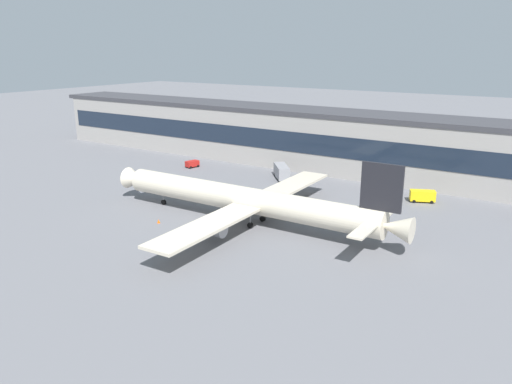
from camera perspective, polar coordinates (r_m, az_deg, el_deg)
name	(u,v)px	position (r m, az deg, el deg)	size (l,w,h in m)	color
ground_plane	(211,221)	(95.52, -5.19, -3.31)	(600.00, 600.00, 0.00)	slate
terminal_building	(326,140)	(135.51, 8.09, 5.96)	(193.39, 16.18, 15.95)	#9E9993
airliner	(249,200)	(92.45, -0.85, -0.96)	(61.98, 53.48, 14.65)	beige
baggage_tug	(192,164)	(138.29, -7.39, 3.27)	(2.80, 3.97, 1.85)	red
crew_van	(422,195)	(111.92, 18.60, -0.38)	(5.65, 4.11, 2.55)	yellow
fuel_truck	(281,171)	(125.71, 2.96, 2.44)	(7.56, 8.22, 3.35)	gray
traffic_cone_0	(159,221)	(95.56, -11.17, -3.31)	(0.60, 0.60, 0.75)	#F2590C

